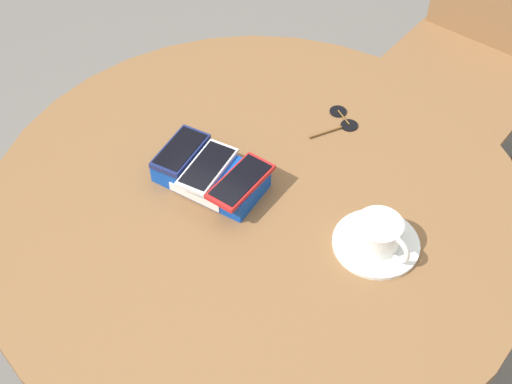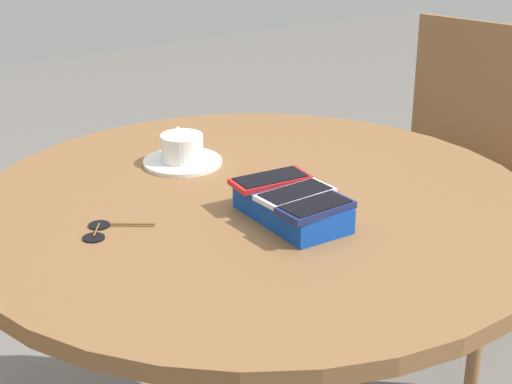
{
  "view_description": "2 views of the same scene",
  "coord_description": "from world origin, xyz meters",
  "px_view_note": "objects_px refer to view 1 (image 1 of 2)",
  "views": [
    {
      "loc": [
        0.49,
        -0.76,
        1.75
      ],
      "look_at": [
        0.0,
        0.0,
        0.75
      ],
      "focal_mm": 50.0,
      "sensor_mm": 36.0,
      "label": 1
    },
    {
      "loc": [
        -1.2,
        0.74,
        1.34
      ],
      "look_at": [
        0.0,
        0.0,
        0.75
      ],
      "focal_mm": 60.0,
      "sensor_mm": 36.0,
      "label": 2
    }
  ],
  "objects_px": {
    "coffee_cup": "(379,234)",
    "chair_near_window": "(466,68)",
    "phone_white": "(207,167)",
    "sunglasses": "(341,120)",
    "round_table": "(256,230)",
    "phone_red": "(241,181)",
    "saucer": "(376,243)",
    "phone_box": "(210,176)",
    "phone_navy": "(180,151)"
  },
  "relations": [
    {
      "from": "coffee_cup",
      "to": "chair_near_window",
      "type": "bearing_deg",
      "value": 98.54
    },
    {
      "from": "phone_white",
      "to": "sunglasses",
      "type": "height_order",
      "value": "phone_white"
    },
    {
      "from": "chair_near_window",
      "to": "round_table",
      "type": "bearing_deg",
      "value": -95.77
    },
    {
      "from": "phone_red",
      "to": "chair_near_window",
      "type": "bearing_deg",
      "value": 82.94
    },
    {
      "from": "saucer",
      "to": "sunglasses",
      "type": "xyz_separation_m",
      "value": [
        -0.21,
        0.26,
        -0.0
      ]
    },
    {
      "from": "phone_white",
      "to": "saucer",
      "type": "bearing_deg",
      "value": 7.06
    },
    {
      "from": "coffee_cup",
      "to": "chair_near_window",
      "type": "height_order",
      "value": "chair_near_window"
    },
    {
      "from": "coffee_cup",
      "to": "phone_red",
      "type": "bearing_deg",
      "value": -171.83
    },
    {
      "from": "phone_white",
      "to": "phone_box",
      "type": "bearing_deg",
      "value": 57.93
    },
    {
      "from": "phone_red",
      "to": "phone_navy",
      "type": "bearing_deg",
      "value": 178.64
    },
    {
      "from": "phone_box",
      "to": "phone_navy",
      "type": "xyz_separation_m",
      "value": [
        -0.07,
        0.0,
        0.03
      ]
    },
    {
      "from": "round_table",
      "to": "saucer",
      "type": "bearing_deg",
      "value": 5.76
    },
    {
      "from": "saucer",
      "to": "chair_near_window",
      "type": "relative_size",
      "value": 0.2
    },
    {
      "from": "phone_white",
      "to": "round_table",
      "type": "bearing_deg",
      "value": 10.22
    },
    {
      "from": "coffee_cup",
      "to": "phone_white",
      "type": "bearing_deg",
      "value": -173.15
    },
    {
      "from": "phone_box",
      "to": "phone_red",
      "type": "bearing_deg",
      "value": -1.38
    },
    {
      "from": "phone_box",
      "to": "phone_red",
      "type": "distance_m",
      "value": 0.08
    },
    {
      "from": "phone_red",
      "to": "chair_near_window",
      "type": "relative_size",
      "value": 0.18
    },
    {
      "from": "phone_navy",
      "to": "saucer",
      "type": "bearing_deg",
      "value": 5.06
    },
    {
      "from": "coffee_cup",
      "to": "chair_near_window",
      "type": "distance_m",
      "value": 1.03
    },
    {
      "from": "sunglasses",
      "to": "coffee_cup",
      "type": "bearing_deg",
      "value": -50.79
    },
    {
      "from": "round_table",
      "to": "saucer",
      "type": "relative_size",
      "value": 6.64
    },
    {
      "from": "phone_white",
      "to": "coffee_cup",
      "type": "height_order",
      "value": "coffee_cup"
    },
    {
      "from": "coffee_cup",
      "to": "saucer",
      "type": "bearing_deg",
      "value": 161.92
    },
    {
      "from": "phone_navy",
      "to": "phone_red",
      "type": "distance_m",
      "value": 0.14
    },
    {
      "from": "saucer",
      "to": "coffee_cup",
      "type": "relative_size",
      "value": 1.38
    },
    {
      "from": "coffee_cup",
      "to": "chair_near_window",
      "type": "xyz_separation_m",
      "value": [
        -0.14,
        0.97,
        -0.33
      ]
    },
    {
      "from": "phone_box",
      "to": "chair_near_window",
      "type": "relative_size",
      "value": 0.26
    },
    {
      "from": "saucer",
      "to": "phone_white",
      "type": "bearing_deg",
      "value": -172.94
    },
    {
      "from": "sunglasses",
      "to": "phone_navy",
      "type": "bearing_deg",
      "value": -123.88
    },
    {
      "from": "coffee_cup",
      "to": "sunglasses",
      "type": "height_order",
      "value": "coffee_cup"
    },
    {
      "from": "round_table",
      "to": "phone_white",
      "type": "distance_m",
      "value": 0.17
    },
    {
      "from": "phone_navy",
      "to": "phone_red",
      "type": "xyz_separation_m",
      "value": [
        0.14,
        -0.0,
        -0.0
      ]
    },
    {
      "from": "phone_navy",
      "to": "chair_near_window",
      "type": "bearing_deg",
      "value": 75.07
    },
    {
      "from": "phone_white",
      "to": "phone_red",
      "type": "height_order",
      "value": "phone_red"
    },
    {
      "from": "round_table",
      "to": "phone_navy",
      "type": "height_order",
      "value": "phone_navy"
    },
    {
      "from": "phone_white",
      "to": "chair_near_window",
      "type": "relative_size",
      "value": 0.18
    },
    {
      "from": "phone_white",
      "to": "chair_near_window",
      "type": "bearing_deg",
      "value": 78.84
    },
    {
      "from": "phone_navy",
      "to": "chair_near_window",
      "type": "relative_size",
      "value": 0.16
    },
    {
      "from": "phone_white",
      "to": "chair_near_window",
      "type": "xyz_separation_m",
      "value": [
        0.2,
        1.01,
        -0.35
      ]
    },
    {
      "from": "saucer",
      "to": "sunglasses",
      "type": "height_order",
      "value": "saucer"
    },
    {
      "from": "phone_box",
      "to": "chair_near_window",
      "type": "height_order",
      "value": "chair_near_window"
    },
    {
      "from": "saucer",
      "to": "round_table",
      "type": "bearing_deg",
      "value": -174.24
    },
    {
      "from": "phone_red",
      "to": "round_table",
      "type": "bearing_deg",
      "value": 31.92
    },
    {
      "from": "saucer",
      "to": "phone_box",
      "type": "bearing_deg",
      "value": -173.61
    },
    {
      "from": "phone_white",
      "to": "sunglasses",
      "type": "distance_m",
      "value": 0.33
    },
    {
      "from": "phone_navy",
      "to": "saucer",
      "type": "relative_size",
      "value": 0.82
    },
    {
      "from": "chair_near_window",
      "to": "phone_box",
      "type": "bearing_deg",
      "value": -101.06
    },
    {
      "from": "chair_near_window",
      "to": "phone_red",
      "type": "bearing_deg",
      "value": -97.06
    },
    {
      "from": "round_table",
      "to": "phone_box",
      "type": "distance_m",
      "value": 0.15
    }
  ]
}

